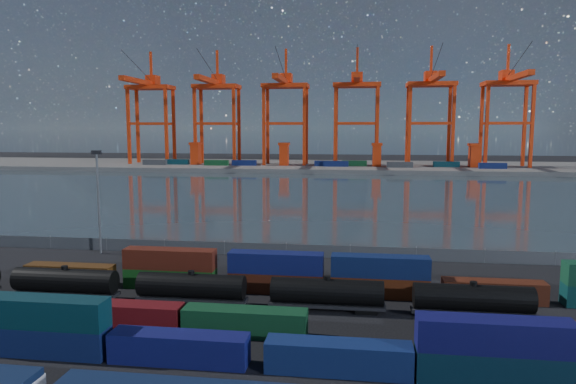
# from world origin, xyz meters

# --- Properties ---
(ground) EXTENTS (700.00, 700.00, 0.00)m
(ground) POSITION_xyz_m (0.00, 0.00, 0.00)
(ground) COLOR black
(ground) RESTS_ON ground
(harbor_water) EXTENTS (700.00, 700.00, 0.00)m
(harbor_water) POSITION_xyz_m (0.00, 105.00, 0.01)
(harbor_water) COLOR #2E3C43
(harbor_water) RESTS_ON ground
(far_quay) EXTENTS (700.00, 70.00, 2.00)m
(far_quay) POSITION_xyz_m (0.00, 210.00, 1.00)
(far_quay) COLOR #514F4C
(far_quay) RESTS_ON ground
(distant_mountains) EXTENTS (2470.00, 1100.00, 520.00)m
(distant_mountains) POSITION_xyz_m (63.02, 1600.00, 220.29)
(distant_mountains) COLOR #1E2630
(distant_mountains) RESTS_ON ground
(container_row_south) EXTENTS (139.42, 2.45, 5.22)m
(container_row_south) POSITION_xyz_m (12.97, -9.76, 2.23)
(container_row_south) COLOR #393C3E
(container_row_south) RESTS_ON ground
(container_row_mid) EXTENTS (129.15, 2.47, 2.64)m
(container_row_mid) POSITION_xyz_m (11.98, -3.19, 1.32)
(container_row_mid) COLOR #3F4144
(container_row_mid) RESTS_ON ground
(container_row_north) EXTENTS (140.41, 2.36, 5.02)m
(container_row_north) POSITION_xyz_m (16.50, 10.18, 1.97)
(container_row_north) COLOR navy
(container_row_north) RESTS_ON ground
(tanker_string) EXTENTS (105.83, 2.76, 3.94)m
(tanker_string) POSITION_xyz_m (-23.22, 4.66, 1.98)
(tanker_string) COLOR black
(tanker_string) RESTS_ON ground
(waterfront_fence) EXTENTS (160.12, 0.12, 2.20)m
(waterfront_fence) POSITION_xyz_m (-0.00, 28.00, 1.00)
(waterfront_fence) COLOR #595B5E
(waterfront_fence) RESTS_ON ground
(yard_light_mast) EXTENTS (1.60, 0.40, 16.60)m
(yard_light_mast) POSITION_xyz_m (-30.00, 26.00, 9.30)
(yard_light_mast) COLOR slate
(yard_light_mast) RESTS_ON ground
(gantry_cranes) EXTENTS (197.70, 43.59, 59.03)m
(gantry_cranes) POSITION_xyz_m (-7.50, 203.43, 36.18)
(gantry_cranes) COLOR #EE3810
(gantry_cranes) RESTS_ON ground
(quay_containers) EXTENTS (172.58, 10.99, 2.60)m
(quay_containers) POSITION_xyz_m (-11.00, 195.46, 3.30)
(quay_containers) COLOR navy
(quay_containers) RESTS_ON far_quay
(straddle_carriers) EXTENTS (140.00, 7.00, 11.10)m
(straddle_carriers) POSITION_xyz_m (-2.50, 200.00, 7.82)
(straddle_carriers) COLOR #EE3810
(straddle_carriers) RESTS_ON far_quay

